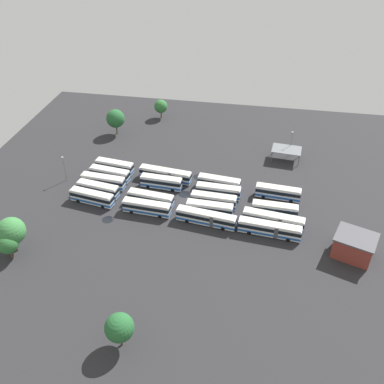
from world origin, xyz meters
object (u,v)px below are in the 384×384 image
bus_row0_slot3 (274,220)px  bus_row1_slot2 (214,200)px  bus_row3_slot4 (92,197)px  tree_northwest (11,231)px  bus_row1_slot0 (219,183)px  tree_west_edge (119,328)px  bus_row1_slot1 (218,191)px  bus_row2_slot4 (147,207)px  maintenance_shelter (287,150)px  tree_south_edge (7,243)px  lamp_post_near_entrance (64,167)px  bus_row2_slot0 (166,174)px  bus_row3_slot1 (110,174)px  depot_building (354,246)px  bus_row3_slot2 (103,181)px  tree_east_edge (161,106)px  tree_north_edge (115,119)px  bus_row2_slot1 (161,182)px  lamp_post_mid_lot (291,143)px  bus_row0_slot2 (275,209)px  bus_row3_slot0 (115,166)px  bus_row0_slot0 (278,192)px  bus_row3_slot3 (98,189)px  bus_row1_slot3 (210,209)px  bus_row0_slot4 (270,229)px  bus_row2_slot3 (151,199)px

bus_row0_slot3 → bus_row1_slot2: (15.42, -5.33, -0.00)m
bus_row3_slot4 → tree_northwest: (10.45, 20.04, 3.99)m
bus_row1_slot0 → tree_west_edge: 52.96m
bus_row1_slot1 → bus_row1_slot2: (0.69, 4.16, -0.00)m
bus_row2_slot4 → maintenance_shelter: bearing=-136.7°
bus_row1_slot2 → tree_northwest: bearing=30.2°
bus_row3_slot4 → tree_south_edge: tree_south_edge is taller
lamp_post_near_entrance → tree_west_edge: lamp_post_near_entrance is taller
bus_row2_slot0 → bus_row3_slot1: size_ratio=1.29×
bus_row2_slot4 → depot_building: (-49.41, 6.27, 0.88)m
bus_row3_slot2 → tree_east_edge: (-5.62, -44.63, 2.46)m
bus_row1_slot1 → tree_north_edge: bearing=-37.6°
bus_row1_slot1 → tree_northwest: bearing=33.9°
bus_row2_slot1 → tree_east_edge: size_ratio=1.72×
lamp_post_mid_lot → tree_west_edge: size_ratio=1.08×
tree_south_edge → tree_northwest: bearing=-92.5°
lamp_post_mid_lot → tree_south_edge: size_ratio=1.21×
bus_row1_slot1 → bus_row2_slot4: size_ratio=0.96×
bus_row0_slot2 → bus_row3_slot4: (47.02, 3.23, 0.00)m
bus_row3_slot0 → tree_west_edge: bearing=109.8°
bus_row3_slot0 → tree_east_edge: tree_east_edge is taller
bus_row0_slot2 → tree_west_edge: 50.12m
bus_row1_slot1 → bus_row2_slot4: same height
bus_row3_slot4 → bus_row0_slot0: bearing=-167.3°
bus_row1_slot2 → bus_row3_slot4: 31.72m
lamp_post_near_entrance → bus_row3_slot3: bearing=156.3°
bus_row0_slot2 → bus_row1_slot1: 15.83m
lamp_post_mid_lot → tree_north_edge: bearing=-4.3°
bus_row1_slot3 → bus_row3_slot4: (30.91, 0.66, 0.00)m
bus_row1_slot2 → bus_row1_slot3: (0.52, 3.69, -0.00)m
bus_row1_slot0 → bus_row2_slot0: bearing=-5.2°
bus_row0_slot4 → tree_east_edge: size_ratio=2.24×
lamp_post_mid_lot → maintenance_shelter: bearing=65.7°
bus_row0_slot4 → bus_row1_slot1: bearing=-43.1°
depot_building → maintenance_shelter: size_ratio=1.17×
bus_row0_slot0 → bus_row2_slot3: bearing=14.8°
bus_row0_slot0 → bus_row2_slot3: same height
bus_row0_slot3 → bus_row1_slot2: 16.31m
depot_building → bus_row2_slot0: bearing=-24.3°
bus_row3_slot0 → bus_row3_slot1: (0.05, 4.00, 0.00)m
bus_row0_slot0 → tree_south_edge: (58.29, 33.00, 2.49)m
tree_north_edge → tree_northwest: (4.63, 57.79, 0.26)m
bus_row0_slot0 → depot_building: depot_building is taller
bus_row0_slot2 → bus_row2_slot3: same height
bus_row3_slot0 → bus_row3_slot2: same height
bus_row2_slot0 → tree_east_edge: tree_east_edge is taller
bus_row2_slot1 → lamp_post_near_entrance: lamp_post_near_entrance is taller
bus_row0_slot4 → tree_south_edge: 59.37m
lamp_post_mid_lot → bus_row2_slot3: bearing=41.3°
depot_building → tree_north_edge: 83.96m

